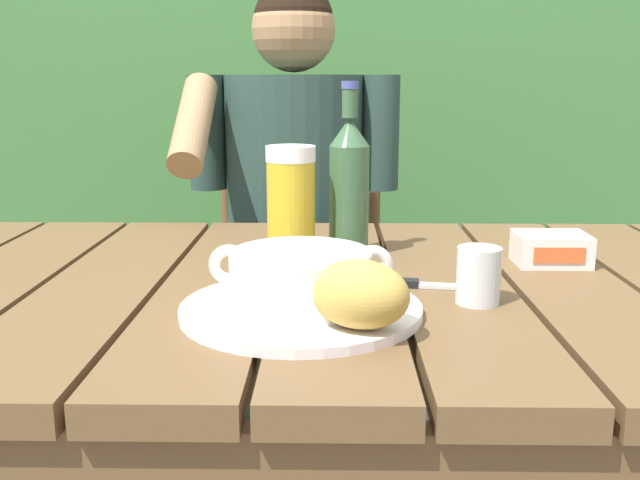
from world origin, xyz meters
name	(u,v)px	position (x,y,z in m)	size (l,w,h in m)	color
dining_table	(335,338)	(0.00, 0.00, 0.65)	(1.48, 0.81, 0.74)	brown
hedge_backdrop	(283,97)	(-0.19, 1.74, 0.95)	(3.41, 0.92, 2.21)	#3E763A
chair_near_diner	(299,284)	(-0.09, 0.84, 0.48)	(0.45, 0.44, 0.97)	brown
person_eating	(293,208)	(-0.10, 0.65, 0.73)	(0.48, 0.47, 1.24)	#28413A
serving_plate	(301,309)	(-0.04, -0.15, 0.74)	(0.30, 0.30, 0.01)	white
soup_bowl	(301,277)	(-0.04, -0.15, 0.79)	(0.22, 0.17, 0.07)	white
bread_roll	(360,294)	(0.03, -0.23, 0.79)	(0.14, 0.13, 0.08)	gold
beer_glass	(291,204)	(-0.07, 0.11, 0.83)	(0.08, 0.08, 0.18)	gold
beer_bottle	(349,184)	(0.02, 0.15, 0.85)	(0.06, 0.06, 0.28)	#365B39
water_glass_small	(478,275)	(0.18, -0.11, 0.77)	(0.06, 0.06, 0.07)	silver
butter_tub	(551,249)	(0.33, 0.09, 0.76)	(0.11, 0.08, 0.05)	white
table_knife	(416,284)	(0.11, -0.04, 0.74)	(0.17, 0.05, 0.01)	silver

